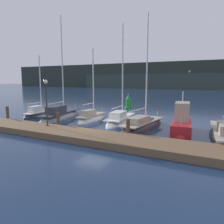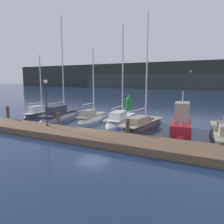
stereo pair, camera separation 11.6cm
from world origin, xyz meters
name	(u,v)px [view 1 (the left image)]	position (x,y,z in m)	size (l,w,h in m)	color
ground_plane	(93,132)	(0.00, 0.00, 0.00)	(400.00, 400.00, 0.00)	#192D4C
dock	(78,135)	(0.00, -2.06, 0.23)	(27.81, 2.80, 0.45)	brown
mooring_pile_0	(8,114)	(-9.74, -0.41, 0.79)	(0.28, 0.28, 1.59)	#4C3D2D
mooring_pile_1	(58,121)	(-3.25, -0.41, 0.73)	(0.28, 0.28, 1.45)	#4C3D2D
mooring_pile_2	(128,129)	(3.25, -0.41, 0.70)	(0.28, 0.28, 1.41)	#4C3D2D
sailboat_berth_1	(39,115)	(-9.80, 3.75, 0.14)	(1.89, 5.18, 7.58)	#2D3338
sailboat_berth_2	(61,117)	(-6.68, 3.89, 0.16)	(3.43, 8.25, 11.78)	gray
sailboat_berth_3	(92,119)	(-2.94, 4.36, 0.13)	(1.85, 5.38, 7.96)	white
sailboat_berth_4	(120,121)	(0.26, 4.65, 0.13)	(2.53, 6.72, 10.18)	white
sailboat_berth_5	(143,127)	(3.12, 3.09, 0.10)	(2.55, 7.32, 10.58)	#2D3338
motorboat_berth_6	(181,127)	(6.35, 3.25, 0.43)	(2.30, 4.96, 3.95)	red
channel_buoy	(128,103)	(-3.49, 15.32, 0.78)	(1.16, 1.16, 2.07)	green
dock_lamppost	(46,95)	(-3.49, -1.44, 2.97)	(0.32, 0.32, 3.74)	#2D2D33
hillside_backdrop	(210,76)	(2.00, 101.09, 6.07)	(240.00, 23.00, 13.16)	#28332D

